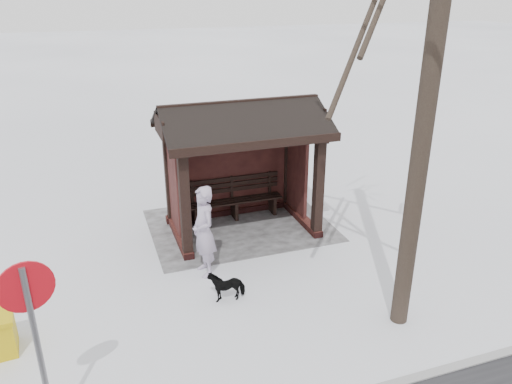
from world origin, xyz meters
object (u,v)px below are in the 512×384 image
pedestrian (204,232)px  dog (226,285)px  road_sign (32,317)px  bus_shelter (239,139)px

pedestrian → dog: bearing=1.9°
road_sign → bus_shelter: bearing=-143.9°
bus_shelter → road_sign: bearing=50.3°
bus_shelter → pedestrian: size_ratio=1.94×
dog → road_sign: road_sign is taller
pedestrian → dog: (-0.16, 0.97, -0.65)m
dog → bus_shelter: bearing=160.0°
road_sign → pedestrian: bearing=-145.8°
pedestrian → road_sign: (2.77, 3.12, 0.87)m
road_sign → dog: bearing=-158.0°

